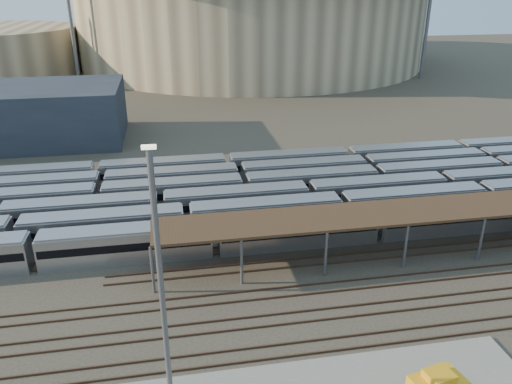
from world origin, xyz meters
name	(u,v)px	position (x,y,z in m)	size (l,w,h in m)	color
ground	(238,291)	(0.00, 0.00, 0.00)	(420.00, 420.00, 0.00)	#383026
subway_trains	(214,198)	(-0.40, 18.50, 1.80)	(123.03, 23.90, 3.60)	silver
inspection_shed	(434,210)	(22.00, 4.00, 4.98)	(60.30, 6.00, 5.30)	slate
empty_tracks	(246,323)	(0.00, -5.00, 0.09)	(170.00, 9.62, 0.18)	#4C3323
stadium	(251,13)	(25.00, 140.00, 16.47)	(124.00, 124.00, 32.50)	tan
service_building	(3,115)	(-35.00, 55.00, 5.00)	(42.00, 20.00, 10.00)	#1E232D
floodlight_0	(69,7)	(-30.00, 110.00, 20.65)	(4.00, 1.00, 38.40)	slate
floodlight_2	(430,5)	(70.00, 100.00, 20.65)	(4.00, 1.00, 38.40)	slate
yard_light_pole	(162,297)	(-6.62, -14.30, 10.10)	(0.81, 0.36, 19.63)	slate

